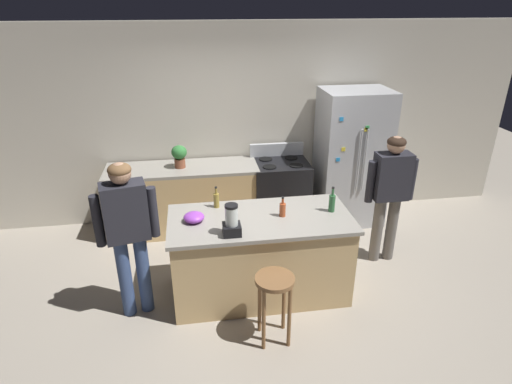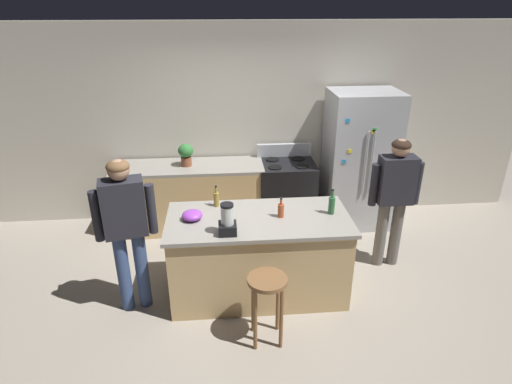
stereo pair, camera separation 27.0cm
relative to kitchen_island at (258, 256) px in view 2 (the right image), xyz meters
name	(u,v)px [view 2 (the right image)]	position (x,y,z in m)	size (l,w,h in m)	color
ground_plane	(258,291)	(0.00, 0.00, -0.46)	(14.00, 14.00, 0.00)	#9E9384
back_wall	(246,124)	(0.00, 1.95, 0.89)	(8.00, 0.10, 2.70)	beige
kitchen_island	(258,256)	(0.00, 0.00, 0.00)	(1.87, 0.88, 0.92)	tan
back_counter_run	(190,197)	(-0.80, 1.55, 0.00)	(2.00, 0.64, 0.92)	tan
refrigerator	(359,160)	(1.52, 1.50, 0.48)	(0.90, 0.73, 1.87)	#B7BABF
stove_range	(286,193)	(0.53, 1.52, 0.01)	(0.76, 0.65, 1.10)	black
person_by_island_left	(126,223)	(-1.29, -0.13, 0.53)	(0.60, 0.30, 1.63)	#384C7A
person_by_sink_right	(395,192)	(1.59, 0.42, 0.49)	(0.59, 0.22, 1.57)	#66605B
bar_stool	(267,293)	(0.01, -0.72, 0.07)	(0.36, 0.36, 0.69)	brown
potted_plant	(186,153)	(-0.82, 1.55, 0.63)	(0.20, 0.20, 0.30)	brown
blender_appliance	(227,221)	(-0.32, -0.29, 0.59)	(0.17, 0.17, 0.31)	black
bottle_cooking_sauce	(281,210)	(0.23, 0.00, 0.53)	(0.06, 0.06, 0.22)	#B24C26
bottle_vinegar	(216,199)	(-0.42, 0.31, 0.54)	(0.06, 0.06, 0.24)	olive
bottle_olive_oil	(332,205)	(0.76, 0.03, 0.56)	(0.07, 0.07, 0.28)	#2D6638
mixing_bowl	(192,215)	(-0.67, 0.02, 0.50)	(0.21, 0.21, 0.09)	purple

